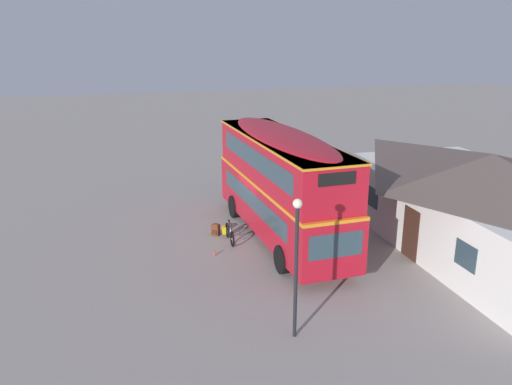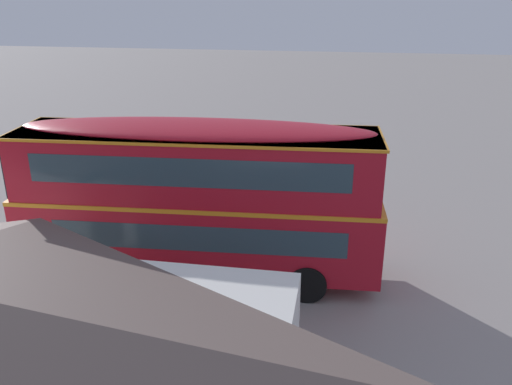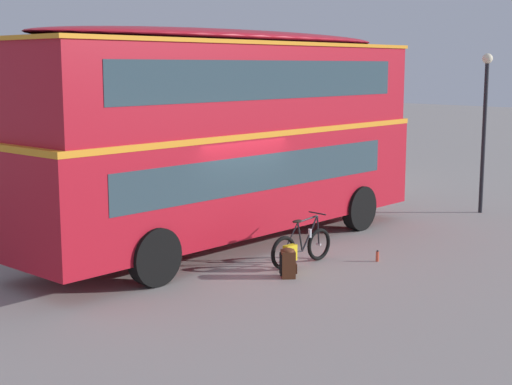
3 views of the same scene
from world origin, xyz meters
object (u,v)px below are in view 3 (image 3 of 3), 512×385
(touring_bicycle, at_px, (300,248))
(water_bottle_red_squeeze, at_px, (377,256))
(double_decker_bus, at_px, (232,129))
(backpack_on_ground, at_px, (288,262))
(street_lamp, at_px, (485,115))

(touring_bicycle, bearing_deg, water_bottle_red_squeeze, -34.06)
(double_decker_bus, relative_size, backpack_on_ground, 18.82)
(double_decker_bus, height_order, water_bottle_red_squeeze, double_decker_bus)
(water_bottle_red_squeeze, relative_size, street_lamp, 0.05)
(double_decker_bus, height_order, backpack_on_ground, double_decker_bus)
(backpack_on_ground, height_order, street_lamp, street_lamp)
(double_decker_bus, xyz_separation_m, backpack_on_ground, (-1.08, -2.69, -2.35))
(touring_bicycle, bearing_deg, street_lamp, 1.86)
(water_bottle_red_squeeze, distance_m, street_lamp, 7.04)
(touring_bicycle, distance_m, water_bottle_red_squeeze, 1.67)
(water_bottle_red_squeeze, bearing_deg, touring_bicycle, 145.94)
(double_decker_bus, xyz_separation_m, touring_bicycle, (-0.25, -2.27, -2.27))
(water_bottle_red_squeeze, xyz_separation_m, street_lamp, (6.43, 1.18, 2.60))
(touring_bicycle, relative_size, backpack_on_ground, 3.04)
(water_bottle_red_squeeze, bearing_deg, backpack_on_ground, 167.18)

